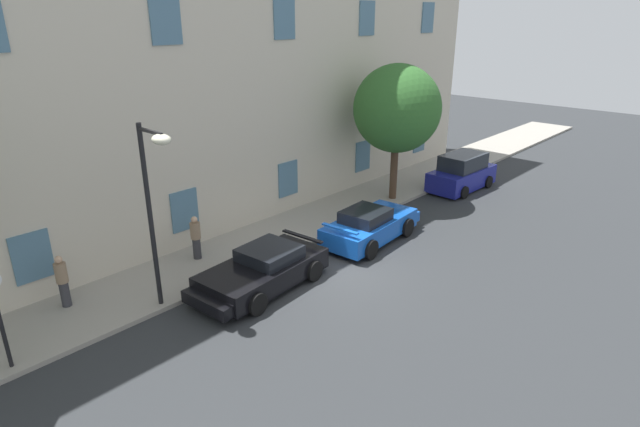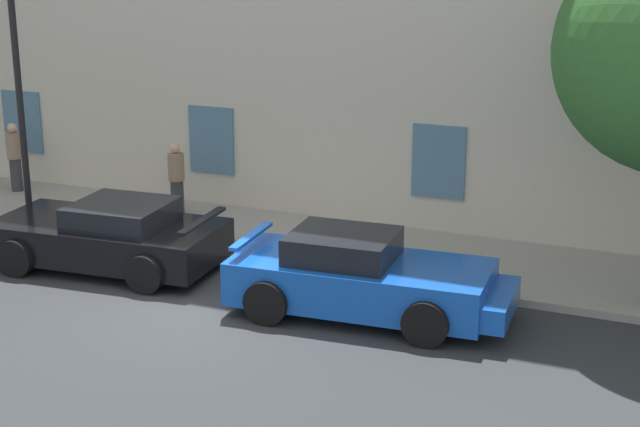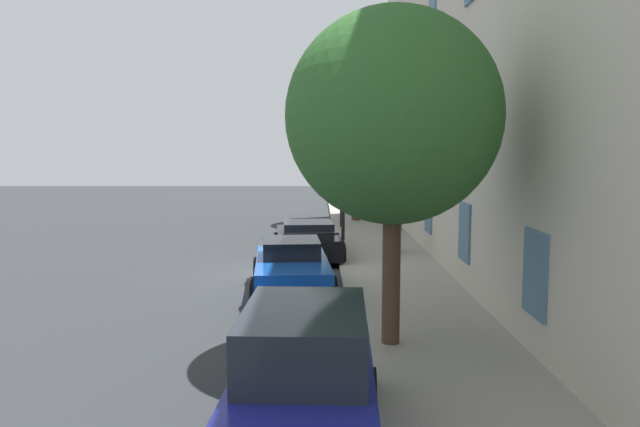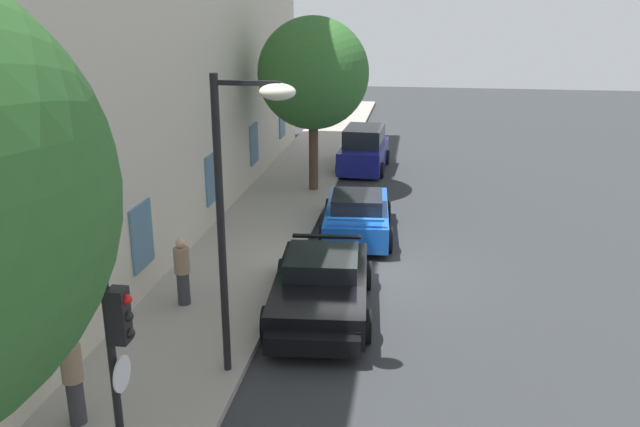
% 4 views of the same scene
% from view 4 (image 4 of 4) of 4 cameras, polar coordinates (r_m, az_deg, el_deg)
% --- Properties ---
extents(ground_plane, '(80.00, 80.00, 0.00)m').
position_cam_4_polar(ground_plane, '(17.17, 4.34, -4.95)').
color(ground_plane, '#2B2D30').
extents(sidewalk, '(60.00, 3.12, 0.14)m').
position_cam_4_polar(sidewalk, '(17.71, -6.98, -4.07)').
color(sidewalk, gray).
rests_on(sidewalk, ground).
extents(sportscar_red_lead, '(4.78, 2.50, 1.27)m').
position_cam_4_polar(sportscar_red_lead, '(14.57, 0.06, -6.68)').
color(sportscar_red_lead, black).
rests_on(sportscar_red_lead, ground).
extents(sportscar_yellow_flank, '(4.70, 2.27, 1.37)m').
position_cam_4_polar(sportscar_yellow_flank, '(19.61, 3.26, -0.06)').
color(sportscar_yellow_flank, '#144CB2').
rests_on(sportscar_yellow_flank, ground).
extents(hatchback_parked, '(3.99, 2.04, 1.80)m').
position_cam_4_polar(hatchback_parked, '(27.35, 3.85, 5.50)').
color(hatchback_parked, navy).
rests_on(hatchback_parked, ground).
extents(tree_midblock, '(3.89, 3.89, 6.13)m').
position_cam_4_polar(tree_midblock, '(23.29, -0.59, 12.08)').
color(tree_midblock, '#473323').
rests_on(tree_midblock, sidewalk).
extents(traffic_light, '(0.44, 0.36, 3.59)m').
position_cam_4_polar(traffic_light, '(8.13, -17.06, -12.83)').
color(traffic_light, black).
rests_on(traffic_light, sidewalk).
extents(street_lamp, '(0.44, 1.42, 5.42)m').
position_cam_4_polar(street_lamp, '(11.08, -6.70, 3.47)').
color(street_lamp, black).
rests_on(street_lamp, sidewalk).
extents(pedestrian_admiring, '(0.43, 0.43, 1.58)m').
position_cam_4_polar(pedestrian_admiring, '(14.97, -11.90, -4.91)').
color(pedestrian_admiring, '#333338').
rests_on(pedestrian_admiring, sidewalk).
extents(pedestrian_strolling, '(0.46, 0.46, 1.62)m').
position_cam_4_polar(pedestrian_strolling, '(11.39, -20.71, -13.24)').
color(pedestrian_strolling, '#333338').
rests_on(pedestrian_strolling, sidewalk).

